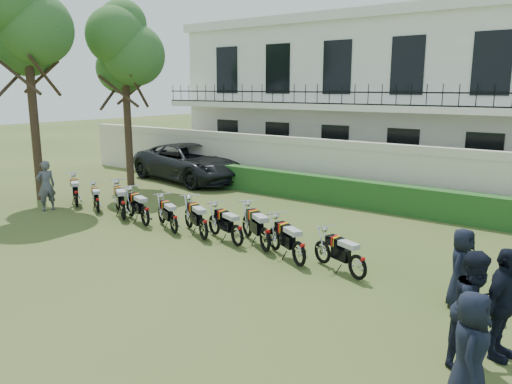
# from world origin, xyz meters

# --- Properties ---
(ground) EXTENTS (100.00, 100.00, 0.00)m
(ground) POSITION_xyz_m (0.00, 0.00, 0.00)
(ground) COLOR #3D5321
(ground) RESTS_ON ground
(perimeter_wall) EXTENTS (30.00, 0.35, 2.30)m
(perimeter_wall) POSITION_xyz_m (0.00, 8.00, 1.17)
(perimeter_wall) COLOR beige
(perimeter_wall) RESTS_ON ground
(hedge) EXTENTS (18.00, 0.60, 1.00)m
(hedge) POSITION_xyz_m (1.00, 7.20, 0.50)
(hedge) COLOR #234A1A
(hedge) RESTS_ON ground
(building) EXTENTS (20.40, 9.60, 7.40)m
(building) POSITION_xyz_m (0.00, 13.96, 3.71)
(building) COLOR white
(building) RESTS_ON ground
(tree_west_mid) EXTENTS (3.40, 3.20, 8.82)m
(tree_west_mid) POSITION_xyz_m (-9.46, 1.00, 6.67)
(tree_west_mid) COLOR #473323
(tree_west_mid) RESTS_ON ground
(tree_west_near) EXTENTS (3.40, 3.20, 7.90)m
(tree_west_near) POSITION_xyz_m (-8.96, 5.00, 5.89)
(tree_west_near) COLOR #473323
(tree_west_near) RESTS_ON ground
(motorcycle_0) EXTENTS (1.78, 1.11, 1.10)m
(motorcycle_0) POSITION_xyz_m (-7.10, 0.98, 0.51)
(motorcycle_0) COLOR black
(motorcycle_0) RESTS_ON ground
(motorcycle_1) EXTENTS (1.53, 0.94, 0.94)m
(motorcycle_1) POSITION_xyz_m (-5.81, 0.95, 0.43)
(motorcycle_1) COLOR black
(motorcycle_1) RESTS_ON ground
(motorcycle_2) EXTENTS (1.86, 1.18, 1.15)m
(motorcycle_2) POSITION_xyz_m (-4.33, 0.85, 0.53)
(motorcycle_2) COLOR black
(motorcycle_2) RESTS_ON ground
(motorcycle_3) EXTENTS (1.90, 0.87, 1.09)m
(motorcycle_3) POSITION_xyz_m (-3.19, 0.80, 0.50)
(motorcycle_3) COLOR black
(motorcycle_3) RESTS_ON ground
(motorcycle_4) EXTENTS (1.70, 0.94, 1.01)m
(motorcycle_4) POSITION_xyz_m (-1.87, 0.75, 0.47)
(motorcycle_4) COLOR black
(motorcycle_4) RESTS_ON ground
(motorcycle_5) EXTENTS (1.79, 1.03, 1.08)m
(motorcycle_5) POSITION_xyz_m (-0.75, 0.83, 0.50)
(motorcycle_5) COLOR black
(motorcycle_5) RESTS_ON ground
(motorcycle_6) EXTENTS (1.82, 0.82, 1.04)m
(motorcycle_6) POSITION_xyz_m (0.38, 0.94, 0.48)
(motorcycle_6) COLOR black
(motorcycle_6) RESTS_ON ground
(motorcycle_7) EXTENTS (1.80, 1.21, 1.13)m
(motorcycle_7) POSITION_xyz_m (1.27, 1.01, 0.52)
(motorcycle_7) COLOR black
(motorcycle_7) RESTS_ON ground
(motorcycle_8) EXTENTS (1.76, 1.04, 1.07)m
(motorcycle_8) POSITION_xyz_m (2.56, 0.63, 0.49)
(motorcycle_8) COLOR black
(motorcycle_8) RESTS_ON ground
(motorcycle_9) EXTENTS (1.73, 0.83, 1.00)m
(motorcycle_9) POSITION_xyz_m (4.08, 0.68, 0.46)
(motorcycle_9) COLOR black
(motorcycle_9) RESTS_ON ground
(suv) EXTENTS (6.57, 3.84, 1.72)m
(suv) POSITION_xyz_m (-7.56, 7.37, 0.86)
(suv) COLOR black
(suv) RESTS_ON ground
(inspector) EXTENTS (0.55, 0.72, 1.78)m
(inspector) POSITION_xyz_m (-7.61, 0.15, 0.89)
(inspector) COLOR #5E5E63
(inspector) RESTS_ON ground
(officer_0) EXTENTS (0.67, 0.90, 1.66)m
(officer_0) POSITION_xyz_m (7.26, -2.60, 0.83)
(officer_0) COLOR black
(officer_0) RESTS_ON ground
(officer_1) EXTENTS (0.94, 1.07, 1.87)m
(officer_1) POSITION_xyz_m (7.04, -1.46, 0.93)
(officer_1) COLOR black
(officer_1) RESTS_ON ground
(officer_2) EXTENTS (0.63, 1.14, 1.85)m
(officer_2) POSITION_xyz_m (7.33, -0.99, 0.92)
(officer_2) COLOR black
(officer_2) RESTS_ON ground
(officer_3) EXTENTS (0.57, 0.82, 1.61)m
(officer_3) POSITION_xyz_m (6.29, 0.66, 0.80)
(officer_3) COLOR black
(officer_3) RESTS_ON ground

